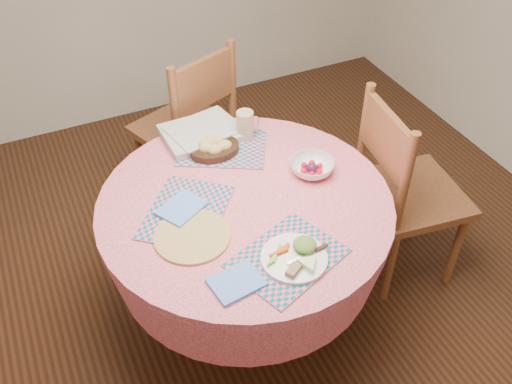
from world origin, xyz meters
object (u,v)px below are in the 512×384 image
Objects in this scene: latte_mug at (246,125)px; dinner_plate at (297,257)px; chair_back at (190,125)px; wicker_trivet at (192,236)px; bread_bowl at (214,147)px; chair_right at (403,189)px; dining_table at (246,234)px; fruit_bowl at (312,167)px.

dinner_plate is at bearing -100.58° from latte_mug.
wicker_trivet is at bearing 50.56° from chair_back.
chair_back is at bearing 83.41° from bread_bowl.
chair_right is 0.94m from bread_bowl.
dining_table is 1.21× the size of chair_back.
fruit_bowl reaches higher than dining_table.
bread_bowl reaches higher than dinner_plate.
dining_table is at bearing -90.80° from bread_bowl.
chair_right is 3.44× the size of wicker_trivet.
chair_back reaches higher than dinner_plate.
fruit_bowl is at bearing 87.67° from chair_right.
bread_bowl is at bearing 58.98° from wicker_trivet.
latte_mug is at bearing 65.47° from dining_table.
dinner_plate is 0.53m from fruit_bowl.
fruit_bowl reaches higher than dinner_plate.
latte_mug reaches higher than fruit_bowl.
chair_back is at bearing 85.66° from dining_table.
wicker_trivet is 1.30× the size of bread_bowl.
bread_bowl is (-0.81, 0.39, 0.25)m from chair_right.
bread_bowl is 1.09× the size of fruit_bowl.
dining_table is at bearing 94.73° from chair_right.
bread_bowl is at bearing 89.20° from dining_table.
chair_right is at bearing -2.33° from dining_table.
chair_right is 1.21m from chair_back.
chair_back is at bearing 45.48° from chair_right.
chair_back is at bearing 71.44° from wicker_trivet.
chair_back reaches higher than dining_table.
dinner_plate reaches higher than wicker_trivet.
chair_right is 0.54m from fruit_bowl.
wicker_trivet is at bearing -121.02° from bread_bowl.
dining_table is at bearing 95.53° from dinner_plate.
chair_back is at bearing 102.80° from latte_mug.
fruit_bowl is at bearing 13.87° from wicker_trivet.
dinner_plate is at bearing 67.70° from chair_back.
fruit_bowl reaches higher than wicker_trivet.
dinner_plate is at bearing 121.27° from chair_right.
wicker_trivet is 2.18× the size of latte_mug.
chair_back reaches higher than bread_bowl.
chair_back reaches higher than wicker_trivet.
chair_right is 7.50× the size of latte_mug.
wicker_trivet is 1.42× the size of fruit_bowl.
dining_table is 0.82m from chair_right.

